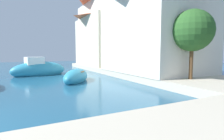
% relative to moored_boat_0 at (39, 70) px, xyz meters
% --- Properties ---
extents(quay_promenade, '(44.00, 32.00, 0.50)m').
position_rel_moored_boat_0_xyz_m(quay_promenade, '(0.12, -12.79, -0.29)').
color(quay_promenade, '#BCB29E').
rests_on(quay_promenade, ground).
extents(moored_boat_0, '(5.44, 3.03, 2.13)m').
position_rel_moored_boat_0_xyz_m(moored_boat_0, '(0.00, 0.00, 0.00)').
color(moored_boat_0, teal).
rests_on(moored_boat_0, ground).
extents(moored_boat_2, '(3.28, 3.86, 1.23)m').
position_rel_moored_boat_0_xyz_m(moored_boat_2, '(2.08, -5.41, -0.19)').
color(moored_boat_2, teal).
rests_on(moored_boat_2, ground).
extents(waterfront_building_main, '(6.45, 9.18, 7.60)m').
position_rel_moored_boat_0_xyz_m(waterfront_building_main, '(8.81, -6.09, 3.82)').
color(waterfront_building_main, silver).
rests_on(waterfront_building_main, quay_promenade).
extents(waterfront_building_annex, '(6.25, 9.00, 7.15)m').
position_rel_moored_boat_0_xyz_m(waterfront_building_annex, '(8.81, 3.33, 3.59)').
color(waterfront_building_annex, beige).
rests_on(waterfront_building_annex, quay_promenade).
extents(waterfront_building_far, '(5.34, 9.92, 8.81)m').
position_rel_moored_boat_0_xyz_m(waterfront_building_far, '(8.81, 2.89, 4.42)').
color(waterfront_building_far, silver).
rests_on(waterfront_building_far, quay_promenade).
extents(quayside_tree, '(2.58, 2.58, 4.33)m').
position_rel_moored_boat_0_xyz_m(quayside_tree, '(7.89, -10.88, 2.98)').
color(quayside_tree, brown).
rests_on(quayside_tree, quay_promenade).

